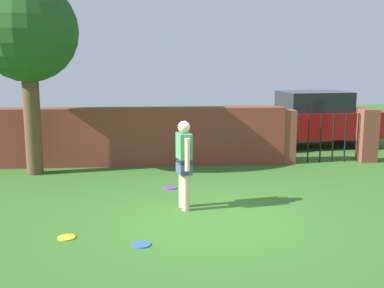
{
  "coord_description": "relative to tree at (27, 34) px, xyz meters",
  "views": [
    {
      "loc": [
        -0.92,
        -7.76,
        2.71
      ],
      "look_at": [
        -0.23,
        1.75,
        1.0
      ],
      "focal_mm": 44.62,
      "sensor_mm": 36.0,
      "label": 1
    }
  ],
  "objects": [
    {
      "name": "car",
      "position": [
        7.77,
        3.06,
        -2.41
      ],
      "size": [
        4.38,
        2.33,
        1.72
      ],
      "rotation": [
        0.0,
        0.0,
        3.27
      ],
      "color": "#A51111",
      "rests_on": "ground"
    },
    {
      "name": "frisbee_blue",
      "position": [
        2.67,
        -4.67,
        -3.26
      ],
      "size": [
        0.27,
        0.27,
        0.02
      ],
      "primitive_type": "cylinder",
      "color": "blue",
      "rests_on": "ground"
    },
    {
      "name": "ground_plane",
      "position": [
        3.85,
        -3.59,
        -3.27
      ],
      "size": [
        40.0,
        40.0,
        0.0
      ],
      "primitive_type": "plane",
      "color": "#336623"
    },
    {
      "name": "frisbee_purple",
      "position": [
        3.18,
        -1.57,
        -3.26
      ],
      "size": [
        0.27,
        0.27,
        0.02
      ],
      "primitive_type": "cylinder",
      "color": "purple",
      "rests_on": "ground"
    },
    {
      "name": "tree",
      "position": [
        0.0,
        0.0,
        0.0
      ],
      "size": [
        2.32,
        2.32,
        4.49
      ],
      "color": "brown",
      "rests_on": "ground"
    },
    {
      "name": "fence_gate",
      "position": [
        7.4,
        0.78,
        -2.57
      ],
      "size": [
        2.65,
        0.44,
        1.4
      ],
      "color": "brown",
      "rests_on": "ground"
    },
    {
      "name": "person",
      "position": [
        3.4,
        -2.97,
        -2.37
      ],
      "size": [
        0.29,
        0.53,
        1.62
      ],
      "rotation": [
        0.0,
        0.0,
        -1.36
      ],
      "color": "beige",
      "rests_on": "ground"
    },
    {
      "name": "brick_wall",
      "position": [
        2.35,
        0.78,
        -2.53
      ],
      "size": [
        7.68,
        0.5,
        1.48
      ],
      "primitive_type": "cube",
      "color": "brown",
      "rests_on": "ground"
    },
    {
      "name": "frisbee_yellow",
      "position": [
        1.52,
        -4.3,
        -3.26
      ],
      "size": [
        0.27,
        0.27,
        0.02
      ],
      "primitive_type": "cylinder",
      "color": "yellow",
      "rests_on": "ground"
    }
  ]
}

